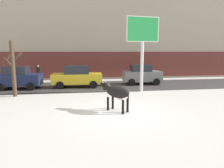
{
  "coord_description": "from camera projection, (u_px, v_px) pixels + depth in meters",
  "views": [
    {
      "loc": [
        -1.74,
        -9.83,
        3.06
      ],
      "look_at": [
        0.0,
        2.08,
        1.1
      ],
      "focal_mm": 32.32,
      "sensor_mm": 36.0,
      "label": 1
    }
  ],
  "objects": [
    {
      "name": "car_navy_hatchback",
      "position": [
        18.0,
        78.0,
        16.44
      ],
      "size": [
        3.56,
        2.03,
        1.86
      ],
      "color": "#19234C",
      "rests_on": "ground"
    },
    {
      "name": "ground_plane",
      "position": [
        118.0,
        112.0,
        10.34
      ],
      "size": [
        120.0,
        120.0,
        0.0
      ],
      "primitive_type": "plane",
      "color": "white"
    },
    {
      "name": "pedestrian_near_billboard",
      "position": [
        38.0,
        74.0,
        19.53
      ],
      "size": [
        0.36,
        0.24,
        1.73
      ],
      "color": "#282833",
      "rests_on": "ground"
    },
    {
      "name": "car_yellow_sedan",
      "position": [
        77.0,
        77.0,
        17.35
      ],
      "size": [
        4.26,
        2.1,
        1.84
      ],
      "color": "gold",
      "rests_on": "ground"
    },
    {
      "name": "billboard",
      "position": [
        143.0,
        34.0,
        14.8
      ],
      "size": [
        2.52,
        0.53,
        5.56
      ],
      "color": "silver",
      "rests_on": "ground"
    },
    {
      "name": "building_facade",
      "position": [
        96.0,
        22.0,
        24.23
      ],
      "size": [
        44.0,
        6.1,
        13.0
      ],
      "color": "#A39989",
      "rests_on": "ground"
    },
    {
      "name": "road_strip",
      "position": [
        103.0,
        86.0,
        17.97
      ],
      "size": [
        60.0,
        5.6,
        0.01
      ],
      "primitive_type": "cube",
      "color": "#423F3F",
      "rests_on": "ground"
    },
    {
      "name": "car_grey_hatchback",
      "position": [
        142.0,
        74.0,
        18.86
      ],
      "size": [
        3.56,
        2.03,
        1.86
      ],
      "color": "slate",
      "rests_on": "ground"
    },
    {
      "name": "bare_tree_right_lot",
      "position": [
        13.0,
        67.0,
        13.59
      ],
      "size": [
        1.36,
        1.45,
        3.76
      ],
      "color": "#4C3828",
      "rests_on": "ground"
    },
    {
      "name": "cow_black",
      "position": [
        117.0,
        92.0,
        10.3
      ],
      "size": [
        1.57,
        1.69,
        1.54
      ],
      "color": "black",
      "rests_on": "ground"
    }
  ]
}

